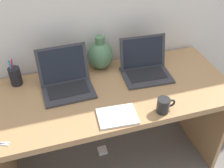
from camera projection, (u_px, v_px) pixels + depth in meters
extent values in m
plane|color=slate|center=(112.00, 163.00, 2.14)|extent=(6.00, 6.00, 0.00)
cube|color=#AD7F51|center=(112.00, 93.00, 1.71)|extent=(1.51, 0.65, 0.04)
cube|color=#AD7F51|center=(5.00, 158.00, 1.77)|extent=(0.03, 0.55, 0.69)
cube|color=#AD7F51|center=(202.00, 112.00, 2.10)|extent=(0.03, 0.55, 0.69)
cube|color=#333338|center=(68.00, 90.00, 1.69)|extent=(0.31, 0.26, 0.01)
cube|color=black|center=(68.00, 89.00, 1.69)|extent=(0.25, 0.16, 0.00)
cube|color=#333338|center=(63.00, 65.00, 1.69)|extent=(0.31, 0.08, 0.23)
cube|color=black|center=(63.00, 65.00, 1.69)|extent=(0.27, 0.07, 0.21)
cube|color=#333338|center=(146.00, 75.00, 1.81)|extent=(0.32, 0.26, 0.01)
cube|color=black|center=(146.00, 74.00, 1.81)|extent=(0.25, 0.16, 0.00)
cube|color=#333338|center=(143.00, 52.00, 1.81)|extent=(0.31, 0.08, 0.22)
cube|color=black|center=(143.00, 52.00, 1.81)|extent=(0.27, 0.07, 0.19)
ellipsoid|color=#47704C|center=(100.00, 55.00, 1.84)|extent=(0.17, 0.17, 0.19)
cylinder|color=#47704C|center=(100.00, 40.00, 1.77)|extent=(0.06, 0.06, 0.05)
cube|color=silver|center=(117.00, 116.00, 1.51)|extent=(0.23, 0.18, 0.01)
cylinder|color=black|center=(163.00, 105.00, 1.53)|extent=(0.07, 0.07, 0.09)
torus|color=black|center=(171.00, 103.00, 1.53)|extent=(0.05, 0.01, 0.05)
cylinder|color=black|center=(15.00, 76.00, 1.71)|extent=(0.07, 0.07, 0.12)
cylinder|color=#338CBF|center=(11.00, 71.00, 1.69)|extent=(0.01, 0.02, 0.13)
cylinder|color=#338CBF|center=(11.00, 71.00, 1.68)|extent=(0.01, 0.03, 0.14)
cylinder|color=#D83359|center=(13.00, 69.00, 1.69)|extent=(0.03, 0.02, 0.14)
cylinder|color=#D83359|center=(12.00, 70.00, 1.70)|extent=(0.02, 0.02, 0.13)
cube|color=white|center=(102.00, 150.00, 2.22)|extent=(0.07, 0.07, 0.03)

